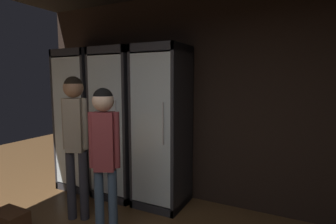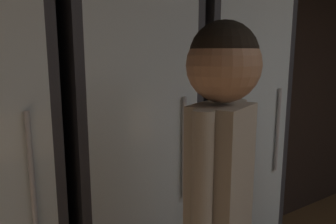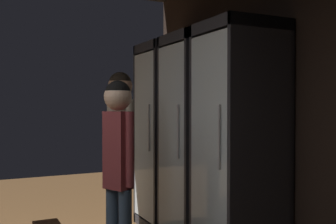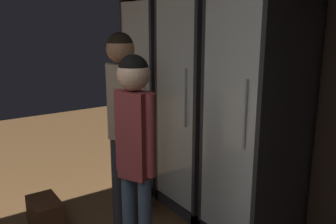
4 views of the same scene
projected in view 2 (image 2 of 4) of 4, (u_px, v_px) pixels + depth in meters
wall_back at (260, 77)px, 2.74m from camera, size 6.00×0.06×2.80m
cooler_left at (117, 158)px, 1.76m from camera, size 0.63×0.65×2.09m
cooler_center at (212, 141)px, 2.12m from camera, size 0.63×0.65×2.09m
shopper_near at (219, 218)px, 1.03m from camera, size 0.28×0.22×1.70m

